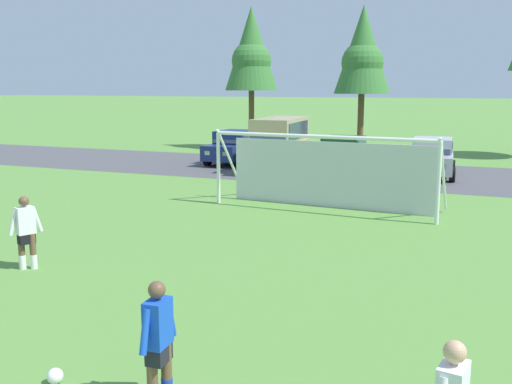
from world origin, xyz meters
name	(u,v)px	position (x,y,z in m)	size (l,w,h in m)	color
ground_plane	(275,217)	(0.00, 15.00, 0.00)	(400.00, 400.00, 0.00)	#598C3D
parking_lot_strip	(349,172)	(0.00, 25.35, 0.00)	(52.00, 8.40, 0.01)	#4C4C51
soccer_ball	(55,376)	(0.77, 4.19, 0.11)	(0.22, 0.22, 0.22)	white
soccer_goal	(327,170)	(1.16, 16.86, 1.29)	(7.53, 2.43, 2.57)	white
player_midfield_center	(159,344)	(2.37, 4.26, 0.82)	(0.26, 0.74, 1.64)	brown
player_winger_left	(26,233)	(-3.28, 8.04, 0.82)	(0.47, 0.66, 1.64)	brown
parked_car_slot_far_left	(235,147)	(-6.31, 26.19, 0.88)	(2.13, 4.25, 1.72)	navy
parked_car_slot_left	(279,143)	(-3.23, 24.51, 1.34)	(2.40, 4.90, 2.52)	tan
parked_car_slot_center_left	(343,155)	(-0.14, 24.56, 0.88)	(2.04, 4.20, 1.72)	#194C2D
parked_car_slot_center	(432,157)	(3.71, 25.33, 0.88)	(2.23, 4.30, 1.72)	#B2B2BC
tree_left_edge	(251,52)	(-8.38, 33.56, 6.17)	(3.37, 3.37, 8.99)	brown
tree_mid_left	(363,53)	(-1.06, 32.61, 5.90)	(3.22, 3.22, 8.59)	brown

